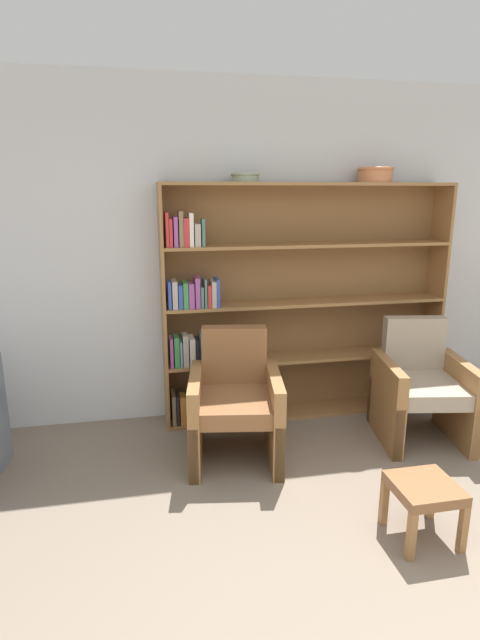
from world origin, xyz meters
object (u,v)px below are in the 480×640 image
at_px(bookshelf, 282,309).
at_px(armchair_leather, 235,403).
at_px(footstool, 424,494).
at_px(bowl_copper, 245,177).
at_px(bowl_terracotta, 375,174).
at_px(armchair_cushioned, 421,387).

xyz_separation_m(bookshelf, armchair_leather, (-0.53, -0.64, -0.52)).
xyz_separation_m(armchair_leather, footstool, (0.85, -1.10, -0.14)).
relative_size(bookshelf, footstool, 6.99).
height_order(bookshelf, footstool, bookshelf).
height_order(bowl_copper, bowl_terracotta, bowl_terracotta).
distance_m(bookshelf, bowl_copper, 1.11).
height_order(bowl_copper, footstool, bowl_copper).
bearing_deg(bowl_terracotta, footstool, -103.85).
xyz_separation_m(bookshelf, footstool, (0.32, -1.74, -0.66)).
xyz_separation_m(bowl_copper, armchair_cushioned, (1.27, -0.61, -1.58)).
distance_m(bowl_terracotta, footstool, 2.48).
bearing_deg(armchair_cushioned, bowl_copper, -15.73).
bearing_deg(armchair_cushioned, footstool, 70.53).
distance_m(bowl_copper, footstool, 2.51).
height_order(armchair_cushioned, footstool, armchair_cushioned).
height_order(bowl_terracotta, footstool, bowl_terracotta).
distance_m(bowl_copper, armchair_leather, 1.71).
relative_size(armchair_leather, footstool, 2.68).
bearing_deg(bowl_copper, armchair_cushioned, -25.71).
height_order(bookshelf, bowl_terracotta, bowl_terracotta).
bearing_deg(bookshelf, armchair_cushioned, -34.06).
bearing_deg(footstool, armchair_leather, 127.67).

